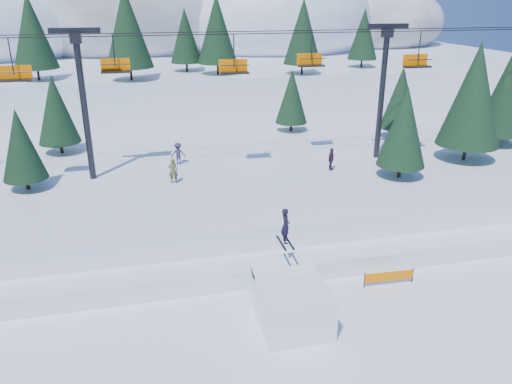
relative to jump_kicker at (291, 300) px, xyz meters
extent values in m
plane|color=white|center=(-0.89, -1.91, -1.18)|extent=(160.00, 160.00, 0.00)
cube|color=white|center=(-0.89, 16.09, 0.07)|extent=(70.00, 22.00, 2.50)
cube|color=white|center=(-0.89, 6.09, -0.63)|extent=(70.00, 6.00, 1.10)
cube|color=white|center=(-0.89, 66.09, 1.82)|extent=(110.00, 60.00, 6.00)
ellipsoid|color=#605B59|center=(-6.89, 76.09, 12.08)|extent=(44.00, 39.60, 26.40)
ellipsoid|color=white|center=(17.11, 68.09, 10.24)|extent=(34.00, 30.60, 19.72)
ellipsoid|color=#605B59|center=(37.11, 74.09, 8.94)|extent=(30.00, 27.00, 15.00)
cylinder|color=black|center=(-6.81, 38.17, 5.50)|extent=(0.26, 0.26, 1.38)
cone|color=#17341C|center=(-6.81, 38.17, 10.41)|extent=(5.11, 5.11, 8.45)
cylinder|color=black|center=(3.23, 40.54, 5.45)|extent=(0.26, 0.26, 1.26)
cone|color=#17341C|center=(3.23, 40.54, 9.95)|extent=(4.68, 4.68, 7.74)
cylinder|color=black|center=(12.96, 38.31, 5.41)|extent=(0.26, 0.26, 1.19)
cone|color=#17341C|center=(12.96, 38.31, 9.67)|extent=(4.43, 4.43, 7.33)
cylinder|color=black|center=(-16.76, 40.54, 5.45)|extent=(0.26, 0.26, 1.27)
cone|color=#17341C|center=(-16.76, 40.54, 9.99)|extent=(4.72, 4.72, 7.81)
cylinder|color=black|center=(22.46, 42.37, 5.33)|extent=(0.26, 0.26, 1.02)
cone|color=#17341C|center=(22.46, 42.37, 8.98)|extent=(3.80, 3.80, 6.28)
cylinder|color=black|center=(-0.10, 43.91, 5.33)|extent=(0.26, 0.26, 1.04)
cone|color=#17341C|center=(-0.10, 43.91, 9.05)|extent=(3.86, 3.86, 6.38)
cube|color=white|center=(0.00, -0.13, -0.13)|extent=(3.13, 3.86, 2.12)
cube|color=white|center=(0.00, 1.53, 0.98)|extent=(3.13, 1.35, 0.75)
imported|color=black|center=(0.10, 1.47, 3.21)|extent=(0.46, 0.67, 1.78)
cube|color=black|center=(-0.10, 1.47, 2.30)|extent=(0.11, 1.65, 0.03)
cube|color=black|center=(0.30, 1.47, 2.30)|extent=(0.11, 1.65, 0.03)
cylinder|color=black|center=(-9.89, 16.09, 6.32)|extent=(0.44, 0.44, 10.00)
cube|color=black|center=(-9.89, 16.09, 11.42)|extent=(3.20, 0.35, 0.35)
cube|color=black|center=(-9.89, 16.09, 10.97)|extent=(0.70, 0.70, 0.70)
cylinder|color=black|center=(12.11, 16.09, 6.32)|extent=(0.44, 0.44, 10.00)
cube|color=black|center=(12.11, 16.09, 11.42)|extent=(3.20, 0.35, 0.35)
cube|color=black|center=(12.11, 16.09, 10.97)|extent=(0.70, 0.70, 0.70)
cylinder|color=black|center=(1.11, 14.89, 11.12)|extent=(46.00, 0.06, 0.06)
cylinder|color=black|center=(1.11, 17.29, 11.12)|extent=(46.00, 0.06, 0.06)
cylinder|color=black|center=(-13.68, 14.89, 10.02)|extent=(0.08, 0.08, 2.20)
cube|color=black|center=(-13.68, 14.89, 8.57)|extent=(2.00, 0.75, 0.12)
cube|color=orange|center=(-13.68, 15.27, 9.02)|extent=(2.00, 0.10, 0.85)
cylinder|color=black|center=(-13.68, 14.54, 9.12)|extent=(2.00, 0.06, 0.06)
cylinder|color=black|center=(-7.63, 17.29, 10.02)|extent=(0.08, 0.08, 2.20)
cube|color=black|center=(-7.63, 17.29, 8.57)|extent=(2.00, 0.75, 0.12)
cube|color=orange|center=(-7.63, 17.67, 9.02)|extent=(2.00, 0.10, 0.85)
cylinder|color=black|center=(-7.63, 16.94, 9.12)|extent=(2.00, 0.06, 0.06)
cylinder|color=black|center=(0.28, 14.89, 10.02)|extent=(0.08, 0.08, 2.20)
cube|color=black|center=(0.28, 14.89, 8.57)|extent=(2.00, 0.75, 0.12)
cube|color=orange|center=(0.28, 15.27, 9.02)|extent=(2.00, 0.10, 0.85)
cylinder|color=black|center=(0.28, 14.54, 9.12)|extent=(2.00, 0.06, 0.06)
cylinder|color=black|center=(6.66, 17.29, 10.02)|extent=(0.08, 0.08, 2.20)
cube|color=black|center=(6.66, 17.29, 8.57)|extent=(2.00, 0.75, 0.12)
cube|color=orange|center=(6.66, 17.67, 9.02)|extent=(2.00, 0.10, 0.85)
cylinder|color=black|center=(6.66, 16.94, 9.12)|extent=(2.00, 0.06, 0.06)
cylinder|color=black|center=(14.17, 14.89, 10.02)|extent=(0.08, 0.08, 2.20)
cube|color=black|center=(14.17, 14.89, 8.57)|extent=(2.00, 0.75, 0.12)
cube|color=orange|center=(14.17, 15.27, 9.02)|extent=(2.00, 0.10, 0.85)
cylinder|color=black|center=(14.17, 14.54, 9.12)|extent=(2.00, 0.06, 0.06)
cylinder|color=black|center=(18.56, 13.78, 1.95)|extent=(0.26, 0.26, 1.28)
cone|color=#17341C|center=(18.56, 13.78, 6.51)|extent=(4.74, 4.74, 7.83)
cylinder|color=black|center=(23.85, 16.83, 1.82)|extent=(0.26, 0.26, 1.01)
cone|color=#17341C|center=(23.85, 16.83, 5.41)|extent=(3.74, 3.74, 6.19)
cylinder|color=black|center=(26.68, 19.56, 1.93)|extent=(0.26, 0.26, 1.22)
cone|color=#17341C|center=(26.68, 19.56, 6.29)|extent=(4.54, 4.54, 7.50)
cylinder|color=black|center=(16.66, 21.22, 1.77)|extent=(0.26, 0.26, 0.90)
cone|color=#17341C|center=(16.66, 21.22, 4.99)|extent=(3.35, 3.35, 5.55)
cylinder|color=black|center=(-12.83, 23.19, 1.77)|extent=(0.26, 0.26, 0.90)
cone|color=#17341C|center=(-12.83, 23.19, 4.99)|extent=(3.35, 3.35, 5.54)
cylinder|color=black|center=(7.86, 25.78, 1.73)|extent=(0.26, 0.26, 0.82)
cone|color=#17341C|center=(7.86, 25.78, 4.66)|extent=(3.05, 3.05, 5.04)
cylinder|color=black|center=(-14.02, 14.84, 1.70)|extent=(0.26, 0.26, 0.77)
cone|color=#17341C|center=(-14.02, 14.84, 4.46)|extent=(2.87, 2.87, 4.74)
cylinder|color=black|center=(11.55, 11.29, 1.77)|extent=(0.26, 0.26, 0.91)
cone|color=#17341C|center=(11.55, 11.29, 5.04)|extent=(3.39, 3.39, 5.61)
imported|color=#302648|center=(-3.64, 17.90, 2.18)|extent=(1.11, 0.64, 1.72)
imported|color=#47243D|center=(7.34, 13.91, 2.17)|extent=(0.98, 1.02, 1.70)
imported|color=brown|center=(-4.35, 13.76, 2.21)|extent=(0.69, 0.50, 1.78)
imported|color=#1F352B|center=(14.29, 18.09, 2.07)|extent=(0.84, 0.67, 1.52)
cylinder|color=black|center=(4.71, 1.87, -0.73)|extent=(0.06, 0.06, 0.90)
cylinder|color=black|center=(7.51, 1.76, -0.73)|extent=(0.06, 0.06, 0.90)
cube|color=orange|center=(6.11, 1.82, -0.63)|extent=(2.80, 0.15, 0.55)
cylinder|color=black|center=(9.22, 5.20, -0.73)|extent=(0.06, 0.06, 0.90)
cylinder|color=black|center=(11.88, 4.34, -0.73)|extent=(0.06, 0.06, 0.90)
cube|color=orange|center=(10.55, 4.77, -0.63)|extent=(2.68, 0.90, 0.55)
camera|label=1|loc=(-6.28, -19.29, 13.47)|focal=35.00mm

